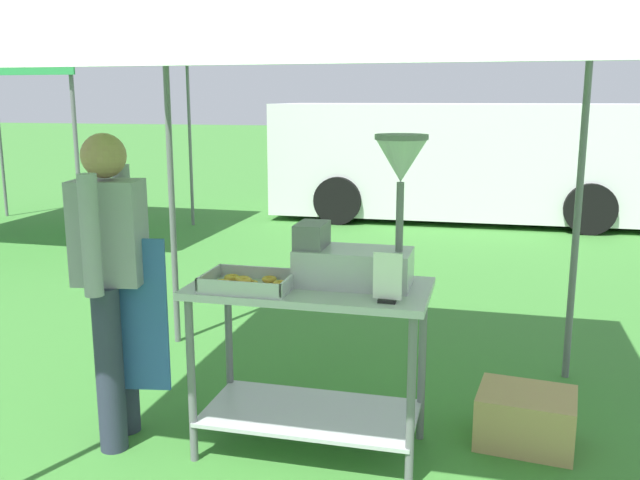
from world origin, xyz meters
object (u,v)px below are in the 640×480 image
(stall_canopy, at_px, (315,31))
(menu_sign, at_px, (387,282))
(vendor, at_px, (112,274))
(van_white, at_px, (461,159))
(donut_fryer, at_px, (363,234))
(supply_crate, at_px, (526,418))
(donut_tray, at_px, (249,284))
(neighbour_tent, at_px, (21,61))
(donut_cart, at_px, (310,335))

(stall_canopy, height_order, menu_sign, stall_canopy)
(stall_canopy, xyz_separation_m, vendor, (-1.00, -0.24, -1.18))
(van_white, bearing_deg, donut_fryer, -91.13)
(donut_fryer, distance_m, supply_crate, 1.32)
(van_white, bearing_deg, donut_tray, -95.09)
(vendor, distance_m, van_white, 7.57)
(donut_fryer, xyz_separation_m, van_white, (0.14, 7.25, -0.25))
(stall_canopy, relative_size, vendor, 1.82)
(menu_sign, distance_m, neighbour_tent, 7.01)
(donut_tray, bearing_deg, vendor, -179.32)
(donut_fryer, xyz_separation_m, menu_sign, (0.16, -0.25, -0.16))
(donut_cart, xyz_separation_m, donut_tray, (-0.27, -0.13, 0.28))
(donut_cart, xyz_separation_m, supply_crate, (1.07, 0.33, -0.48))
(menu_sign, distance_m, supply_crate, 1.19)
(vendor, bearing_deg, donut_tray, 0.68)
(donut_fryer, bearing_deg, supply_crate, 18.92)
(donut_cart, xyz_separation_m, menu_sign, (0.41, -0.20, 0.35))
(stall_canopy, distance_m, donut_fryer, 0.98)
(stall_canopy, distance_m, van_white, 7.31)
(donut_tray, height_order, van_white, van_white)
(stall_canopy, bearing_deg, menu_sign, -36.10)
(menu_sign, relative_size, vendor, 0.14)
(van_white, bearing_deg, vendor, -100.58)
(neighbour_tent, bearing_deg, vendor, -49.69)
(menu_sign, xyz_separation_m, neighbour_tent, (-5.20, 4.53, 1.24))
(donut_fryer, distance_m, vendor, 1.28)
(stall_canopy, distance_m, menu_sign, 1.22)
(supply_crate, distance_m, van_white, 7.04)
(menu_sign, distance_m, van_white, 7.50)
(stall_canopy, distance_m, vendor, 1.56)
(donut_tray, relative_size, vendor, 0.26)
(supply_crate, bearing_deg, donut_tray, -160.84)
(stall_canopy, height_order, supply_crate, stall_canopy)
(donut_cart, relative_size, neighbour_tent, 0.36)
(van_white, bearing_deg, menu_sign, -89.88)
(vendor, height_order, van_white, van_white)
(donut_tray, height_order, neighbour_tent, neighbour_tent)
(donut_fryer, bearing_deg, stall_canopy, 169.37)
(stall_canopy, height_order, neighbour_tent, neighbour_tent)
(donut_fryer, relative_size, supply_crate, 1.38)
(neighbour_tent, bearing_deg, menu_sign, -41.07)
(donut_tray, xyz_separation_m, neighbour_tent, (-4.52, 4.47, 1.31))
(donut_cart, distance_m, donut_fryer, 0.57)
(donut_fryer, relative_size, van_white, 0.13)
(donut_fryer, distance_m, van_white, 7.26)
(menu_sign, height_order, supply_crate, menu_sign)
(supply_crate, distance_m, neighbour_tent, 7.39)
(donut_tray, distance_m, neighbour_tent, 6.49)
(donut_fryer, xyz_separation_m, neighbour_tent, (-5.04, 4.28, 1.08))
(menu_sign, xyz_separation_m, supply_crate, (0.66, 0.53, -0.83))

